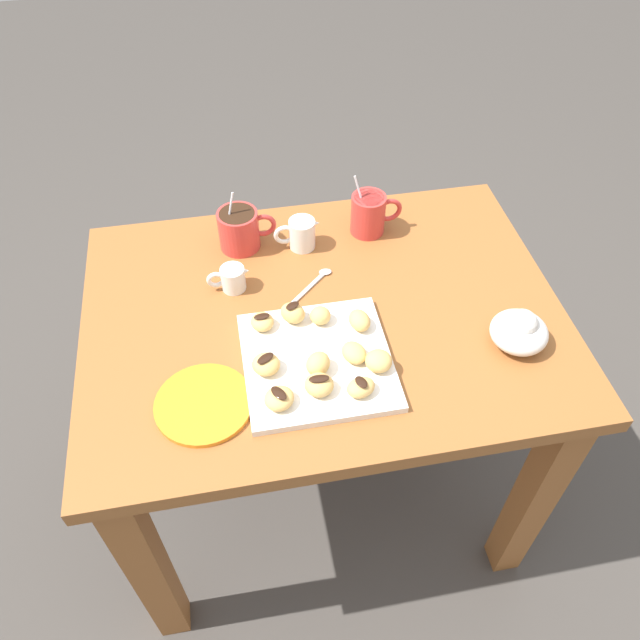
# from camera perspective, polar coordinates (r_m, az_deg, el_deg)

# --- Properties ---
(ground_plane) EXTENTS (8.00, 8.00, 0.00)m
(ground_plane) POSITION_cam_1_polar(r_m,az_deg,el_deg) (1.91, 0.24, -14.66)
(ground_plane) COLOR #423D38
(dining_table) EXTENTS (1.00, 0.73, 0.75)m
(dining_table) POSITION_cam_1_polar(r_m,az_deg,el_deg) (1.41, 0.31, -3.29)
(dining_table) COLOR #935628
(dining_table) RESTS_ON ground_plane
(pastry_plate_square) EXTENTS (0.28, 0.28, 0.02)m
(pastry_plate_square) POSITION_cam_1_polar(r_m,az_deg,el_deg) (1.20, -0.25, -3.79)
(pastry_plate_square) COLOR white
(pastry_plate_square) RESTS_ON dining_table
(coffee_mug_red_left) EXTENTS (0.13, 0.09, 0.14)m
(coffee_mug_red_left) POSITION_cam_1_polar(r_m,az_deg,el_deg) (1.43, -7.37, 8.31)
(coffee_mug_red_left) COLOR red
(coffee_mug_red_left) RESTS_ON dining_table
(coffee_mug_red_right) EXTENTS (0.12, 0.08, 0.15)m
(coffee_mug_red_right) POSITION_cam_1_polar(r_m,az_deg,el_deg) (1.47, 4.54, 9.77)
(coffee_mug_red_right) COLOR red
(coffee_mug_red_right) RESTS_ON dining_table
(cream_pitcher_white) EXTENTS (0.10, 0.06, 0.07)m
(cream_pitcher_white) POSITION_cam_1_polar(r_m,az_deg,el_deg) (1.43, -1.73, 7.99)
(cream_pitcher_white) COLOR white
(cream_pitcher_white) RESTS_ON dining_table
(ice_cream_bowl) EXTENTS (0.11, 0.11, 0.08)m
(ice_cream_bowl) POSITION_cam_1_polar(r_m,az_deg,el_deg) (1.28, 17.81, -0.91)
(ice_cream_bowl) COLOR white
(ice_cream_bowl) RESTS_ON dining_table
(chocolate_sauce_pitcher) EXTENTS (0.09, 0.05, 0.06)m
(chocolate_sauce_pitcher) POSITION_cam_1_polar(r_m,az_deg,el_deg) (1.34, -8.04, 3.87)
(chocolate_sauce_pitcher) COLOR white
(chocolate_sauce_pitcher) RESTS_ON dining_table
(saucer_orange_left) EXTENTS (0.18, 0.18, 0.01)m
(saucer_orange_left) POSITION_cam_1_polar(r_m,az_deg,el_deg) (1.17, -10.61, -7.56)
(saucer_orange_left) COLOR orange
(saucer_orange_left) RESTS_ON dining_table
(loose_spoon_near_saucer) EXTENTS (0.13, 0.12, 0.01)m
(loose_spoon_near_saucer) POSITION_cam_1_polar(r_m,az_deg,el_deg) (1.35, -0.70, 3.29)
(loose_spoon_near_saucer) COLOR silver
(loose_spoon_near_saucer) RESTS_ON dining_table
(beignet_0) EXTENTS (0.08, 0.08, 0.03)m
(beignet_0) POSITION_cam_1_polar(r_m,az_deg,el_deg) (1.13, -3.76, -7.17)
(beignet_0) COLOR #E5B260
(beignet_0) RESTS_ON pastry_plate_square
(chocolate_drizzle_0) EXTENTS (0.04, 0.04, 0.00)m
(chocolate_drizzle_0) POSITION_cam_1_polar(r_m,az_deg,el_deg) (1.11, -3.80, -6.70)
(chocolate_drizzle_0) COLOR black
(chocolate_drizzle_0) RESTS_ON beignet_0
(beignet_1) EXTENTS (0.07, 0.07, 0.04)m
(beignet_1) POSITION_cam_1_polar(r_m,az_deg,el_deg) (1.16, -0.18, -4.02)
(beignet_1) COLOR #E5B260
(beignet_1) RESTS_ON pastry_plate_square
(beignet_2) EXTENTS (0.06, 0.06, 0.03)m
(beignet_2) POSITION_cam_1_polar(r_m,az_deg,el_deg) (1.25, 0.02, 0.41)
(beignet_2) COLOR #E5B260
(beignet_2) RESTS_ON pastry_plate_square
(beignet_3) EXTENTS (0.06, 0.07, 0.03)m
(beignet_3) POSITION_cam_1_polar(r_m,az_deg,el_deg) (1.19, 3.13, -3.01)
(beignet_3) COLOR #E5B260
(beignet_3) RESTS_ON pastry_plate_square
(beignet_4) EXTENTS (0.07, 0.07, 0.03)m
(beignet_4) POSITION_cam_1_polar(r_m,az_deg,el_deg) (1.14, -0.09, -5.96)
(beignet_4) COLOR #E5B260
(beignet_4) RESTS_ON pastry_plate_square
(chocolate_drizzle_4) EXTENTS (0.04, 0.02, 0.00)m
(chocolate_drizzle_4) POSITION_cam_1_polar(r_m,az_deg,el_deg) (1.12, -0.09, -5.40)
(chocolate_drizzle_4) COLOR black
(chocolate_drizzle_4) RESTS_ON beignet_4
(beignet_5) EXTENTS (0.06, 0.06, 0.03)m
(beignet_5) POSITION_cam_1_polar(r_m,az_deg,el_deg) (1.14, 3.76, -6.17)
(beignet_5) COLOR #E5B260
(beignet_5) RESTS_ON pastry_plate_square
(chocolate_drizzle_5) EXTENTS (0.03, 0.03, 0.00)m
(chocolate_drizzle_5) POSITION_cam_1_polar(r_m,az_deg,el_deg) (1.13, 3.80, -5.69)
(chocolate_drizzle_5) COLOR black
(chocolate_drizzle_5) RESTS_ON beignet_5
(beignet_6) EXTENTS (0.07, 0.07, 0.04)m
(beignet_6) POSITION_cam_1_polar(r_m,az_deg,el_deg) (1.25, -2.51, 0.65)
(beignet_6) COLOR #E5B260
(beignet_6) RESTS_ON pastry_plate_square
(chocolate_drizzle_6) EXTENTS (0.04, 0.03, 0.00)m
(chocolate_drizzle_6) POSITION_cam_1_polar(r_m,az_deg,el_deg) (1.23, -2.54, 1.33)
(chocolate_drizzle_6) COLOR black
(chocolate_drizzle_6) RESTS_ON beignet_6
(beignet_7) EXTENTS (0.07, 0.07, 0.03)m
(beignet_7) POSITION_cam_1_polar(r_m,az_deg,el_deg) (1.17, -4.97, -4.06)
(beignet_7) COLOR #E5B260
(beignet_7) RESTS_ON pastry_plate_square
(chocolate_drizzle_7) EXTENTS (0.04, 0.04, 0.00)m
(chocolate_drizzle_7) POSITION_cam_1_polar(r_m,az_deg,el_deg) (1.16, -5.02, -3.51)
(chocolate_drizzle_7) COLOR black
(chocolate_drizzle_7) RESTS_ON beignet_7
(beignet_8) EXTENTS (0.06, 0.06, 0.03)m
(beignet_8) POSITION_cam_1_polar(r_m,az_deg,el_deg) (1.18, 5.39, -3.75)
(beignet_8) COLOR #E5B260
(beignet_8) RESTS_ON pastry_plate_square
(beignet_9) EXTENTS (0.05, 0.06, 0.03)m
(beignet_9) POSITION_cam_1_polar(r_m,az_deg,el_deg) (1.24, 3.64, -0.03)
(beignet_9) COLOR #E5B260
(beignet_9) RESTS_ON pastry_plate_square
(beignet_10) EXTENTS (0.06, 0.06, 0.03)m
(beignet_10) POSITION_cam_1_polar(r_m,az_deg,el_deg) (1.25, -5.31, -0.16)
(beignet_10) COLOR #E5B260
(beignet_10) RESTS_ON pastry_plate_square
(chocolate_drizzle_10) EXTENTS (0.03, 0.02, 0.00)m
(chocolate_drizzle_10) POSITION_cam_1_polar(r_m,az_deg,el_deg) (1.23, -5.36, 0.33)
(chocolate_drizzle_10) COLOR black
(chocolate_drizzle_10) RESTS_ON beignet_10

